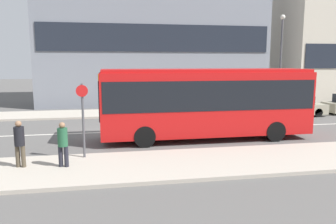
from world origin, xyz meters
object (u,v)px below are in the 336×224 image
at_px(parked_car_0, 295,106).
at_px(street_lamp, 281,53).
at_px(city_bus, 206,99).
at_px(bus_stop_sign, 83,115).
at_px(pedestrian_near_stop, 19,141).
at_px(pedestrian_down_pavement, 63,142).

height_order(parked_car_0, street_lamp, street_lamp).
relative_size(city_bus, bus_stop_sign, 3.58).
xyz_separation_m(city_bus, pedestrian_near_stop, (-7.67, -3.50, -0.90)).
bearing_deg(pedestrian_near_stop, street_lamp, -129.61).
height_order(pedestrian_near_stop, bus_stop_sign, bus_stop_sign).
xyz_separation_m(parked_car_0, pedestrian_near_stop, (-15.86, -9.09, 0.39)).
distance_m(city_bus, pedestrian_near_stop, 8.48).
height_order(pedestrian_down_pavement, street_lamp, street_lamp).
relative_size(parked_car_0, bus_stop_sign, 1.43).
height_order(parked_car_0, bus_stop_sign, bus_stop_sign).
height_order(bus_stop_sign, street_lamp, street_lamp).
xyz_separation_m(parked_car_0, street_lamp, (-0.15, 2.00, 3.75)).
relative_size(pedestrian_down_pavement, street_lamp, 0.22).
bearing_deg(bus_stop_sign, city_bus, 25.66).
bearing_deg(pedestrian_near_stop, bus_stop_sign, -143.48).
bearing_deg(parked_car_0, pedestrian_down_pavement, -147.10).
relative_size(city_bus, street_lamp, 1.43).
bearing_deg(pedestrian_near_stop, parked_car_0, -135.01).
xyz_separation_m(pedestrian_down_pavement, bus_stop_sign, (0.63, 1.05, 0.75)).
distance_m(city_bus, bus_stop_sign, 6.19).
xyz_separation_m(parked_car_0, bus_stop_sign, (-13.78, -8.27, 1.11)).
bearing_deg(bus_stop_sign, pedestrian_down_pavement, -120.96).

